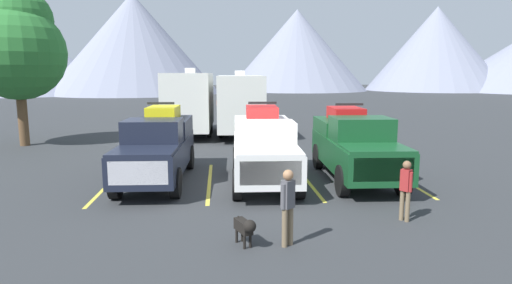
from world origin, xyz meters
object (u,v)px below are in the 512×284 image
object	(u,v)px
person_b	(406,187)
pickup_truck_c	(354,144)
pickup_truck_a	(158,145)
pickup_truck_b	(264,146)
person_a	(288,202)
dog	(246,227)
camper_trailer_b	(240,101)
camper_trailer_a	(190,100)

from	to	relation	value
person_b	pickup_truck_c	bearing A→B (deg)	89.17
pickup_truck_a	pickup_truck_b	xyz separation A→B (m)	(3.61, -0.54, 0.01)
person_a	dog	world-z (taller)	person_a
pickup_truck_a	dog	bearing A→B (deg)	-66.57
dog	camper_trailer_b	bearing A→B (deg)	87.64
pickup_truck_a	pickup_truck_c	size ratio (longest dim) A/B	1.03
camper_trailer_b	pickup_truck_a	bearing A→B (deg)	-107.31
pickup_truck_c	camper_trailer_a	world-z (taller)	camper_trailer_a
pickup_truck_b	person_b	bearing A→B (deg)	-53.66
camper_trailer_a	pickup_truck_a	bearing A→B (deg)	-92.04
person_a	person_b	distance (m)	3.46
pickup_truck_b	person_a	distance (m)	5.61
pickup_truck_b	camper_trailer_a	xyz separation A→B (m)	(-3.23, 11.27, 0.86)
pickup_truck_b	dog	distance (m)	5.73
pickup_truck_a	dog	world-z (taller)	pickup_truck_a
person_a	person_b	xyz separation A→B (m)	(3.19, 1.34, -0.08)
pickup_truck_b	camper_trailer_b	world-z (taller)	camper_trailer_b
pickup_truck_a	camper_trailer_a	distance (m)	10.77
pickup_truck_a	pickup_truck_c	distance (m)	6.82
pickup_truck_a	person_b	distance (m)	8.29
pickup_truck_c	camper_trailer_b	size ratio (longest dim) A/B	0.66
person_b	dog	bearing A→B (deg)	-162.00
camper_trailer_a	person_b	bearing A→B (deg)	-67.72
pickup_truck_c	dog	distance (m)	7.13
pickup_truck_c	camper_trailer_b	bearing A→B (deg)	107.23
pickup_truck_a	person_a	bearing A→B (deg)	-59.90
pickup_truck_a	camper_trailer_b	world-z (taller)	camper_trailer_b
pickup_truck_b	dog	bearing A→B (deg)	-99.67
camper_trailer_a	dog	bearing A→B (deg)	-82.31
camper_trailer_b	person_b	xyz separation A→B (m)	(3.39, -15.57, -1.13)
camper_trailer_b	person_b	size ratio (longest dim) A/B	5.64
camper_trailer_b	pickup_truck_b	bearing A→B (deg)	-88.69
pickup_truck_b	camper_trailer_b	size ratio (longest dim) A/B	0.63
person_a	person_b	world-z (taller)	person_a
pickup_truck_b	camper_trailer_b	bearing A→B (deg)	91.31
camper_trailer_b	dog	size ratio (longest dim) A/B	10.86
pickup_truck_b	person_a	xyz separation A→B (m)	(-0.05, -5.60, -0.26)
camper_trailer_a	person_a	world-z (taller)	camper_trailer_a
pickup_truck_a	person_b	bearing A→B (deg)	-35.45
person_b	camper_trailer_a	bearing A→B (deg)	112.28
dog	pickup_truck_a	bearing A→B (deg)	113.43
pickup_truck_c	dog	xyz separation A→B (m)	(-4.15, -5.75, -0.78)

